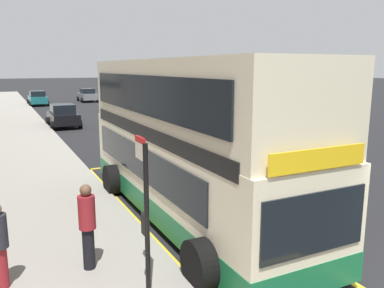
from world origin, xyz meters
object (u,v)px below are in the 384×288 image
at_px(double_decker_bus, 186,145).
at_px(parked_car_grey_across, 87,95).
at_px(parked_car_teal_distant, 38,98).
at_px(pedestrian_waiting_near_sign, 87,223).
at_px(bus_stop_sign, 145,206).
at_px(parked_car_black_behind, 63,116).
at_px(parked_car_teal_far, 211,122).

height_order(double_decker_bus, parked_car_grey_across, double_decker_bus).
distance_m(parked_car_teal_distant, pedestrian_waiting_near_sign, 39.52).
relative_size(double_decker_bus, pedestrian_waiting_near_sign, 5.68).
bearing_deg(bus_stop_sign, parked_car_black_behind, 85.20).
xyz_separation_m(bus_stop_sign, parked_car_grey_across, (7.86, 43.32, -1.01)).
bearing_deg(parked_car_teal_far, parked_car_black_behind, -42.99).
bearing_deg(bus_stop_sign, pedestrian_waiting_near_sign, 119.23).
bearing_deg(parked_car_grey_across, pedestrian_waiting_near_sign, 79.25).
height_order(parked_car_grey_across, parked_car_black_behind, same).
distance_m(parked_car_teal_far, pedestrian_waiting_near_sign, 17.58).
distance_m(double_decker_bus, parked_car_grey_across, 40.20).
distance_m(bus_stop_sign, parked_car_teal_distant, 40.84).
bearing_deg(parked_car_teal_distant, double_decker_bus, 89.50).
bearing_deg(parked_car_teal_distant, parked_car_teal_far, 106.09).
distance_m(parked_car_grey_across, pedestrian_waiting_near_sign, 42.84).
bearing_deg(double_decker_bus, parked_car_teal_distant, 90.96).
relative_size(bus_stop_sign, parked_car_black_behind, 0.68).
xyz_separation_m(bus_stop_sign, pedestrian_waiting_near_sign, (-0.76, 1.36, -0.69)).
relative_size(parked_car_grey_across, pedestrian_waiting_near_sign, 2.35).
relative_size(double_decker_bus, parked_car_black_behind, 2.41).
xyz_separation_m(bus_stop_sign, parked_car_black_behind, (1.92, 22.84, -1.01)).
relative_size(double_decker_bus, parked_car_teal_distant, 2.41).
distance_m(bus_stop_sign, pedestrian_waiting_near_sign, 1.70).
bearing_deg(parked_car_teal_distant, parked_car_black_behind, 88.77).
bearing_deg(parked_car_teal_distant, pedestrian_waiting_near_sign, 84.76).
xyz_separation_m(bus_stop_sign, parked_car_teal_far, (9.89, 15.34, -1.01)).
distance_m(parked_car_grey_across, parked_car_teal_distant, 6.53).
relative_size(parked_car_teal_far, parked_car_black_behind, 1.00).
distance_m(double_decker_bus, parked_car_teal_distant, 37.31).
bearing_deg(parked_car_black_behind, parked_car_teal_distant, 89.45).
bearing_deg(parked_car_grey_across, double_decker_bus, 83.15).
xyz_separation_m(parked_car_black_behind, pedestrian_waiting_near_sign, (-2.68, -21.48, 0.32)).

